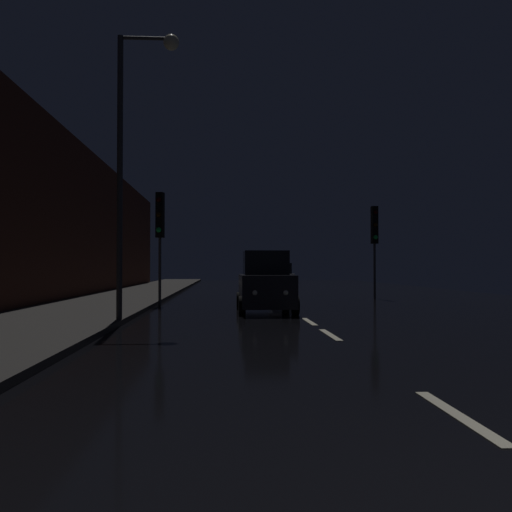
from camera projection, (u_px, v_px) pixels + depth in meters
ground at (275, 300)px, 27.43m from camera, size 27.31×84.00×0.02m
sidewalk_left at (120, 299)px, 27.00m from camera, size 4.40×84.00×0.15m
building_facade_left at (42, 210)px, 23.44m from camera, size 0.80×63.00×7.92m
lane_centerline at (289, 309)px, 21.28m from camera, size 0.16×31.79×0.01m
traffic_light_far_right at (375, 232)px, 28.46m from camera, size 0.32×0.46×4.68m
traffic_light_far_left at (160, 223)px, 23.54m from camera, size 0.36×0.48×4.73m
streetlamp_overhead at (136, 134)px, 15.56m from camera, size 1.70×0.44×8.08m
car_approaching_headlights at (265, 284)px, 20.00m from camera, size 1.98×4.29×2.16m
car_distant_taillights at (280, 278)px, 38.44m from camera, size 1.73×3.74×1.88m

